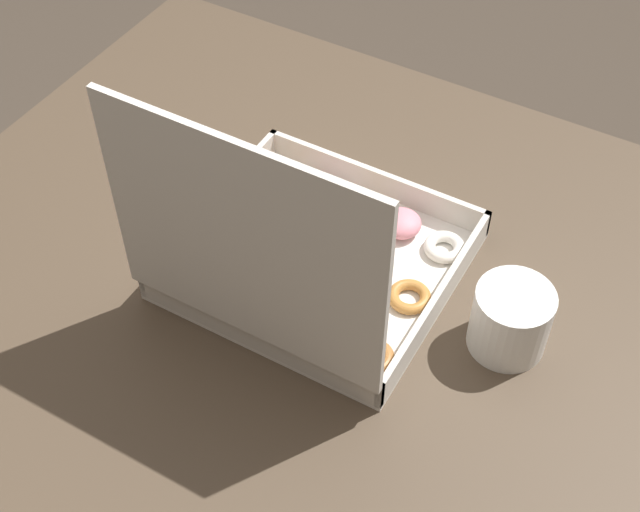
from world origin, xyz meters
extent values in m
cube|color=#4C3D2D|center=(0.00, 0.00, 0.74)|extent=(0.99, 0.91, 0.03)
cylinder|color=#4C3D2D|center=(0.45, -0.41, 0.36)|extent=(0.06, 0.06, 0.73)
cube|color=silver|center=(-0.04, -0.02, 0.76)|extent=(0.33, 0.31, 0.01)
cube|color=beige|center=(-0.04, -0.17, 0.79)|extent=(0.33, 0.01, 0.04)
cube|color=beige|center=(-0.04, 0.13, 0.79)|extent=(0.33, 0.01, 0.04)
cube|color=beige|center=(-0.20, -0.02, 0.79)|extent=(0.01, 0.31, 0.04)
cube|color=beige|center=(0.12, -0.02, 0.79)|extent=(0.01, 0.31, 0.04)
cube|color=beige|center=(-0.04, 0.13, 0.95)|extent=(0.33, 0.01, 0.28)
torus|color=white|center=(-0.17, -0.12, 0.77)|extent=(0.05, 0.05, 0.02)
ellipsoid|color=pink|center=(-0.10, -0.13, 0.78)|extent=(0.05, 0.05, 0.03)
torus|color=#9E6633|center=(-0.04, -0.12, 0.77)|extent=(0.05, 0.05, 0.02)
ellipsoid|color=pink|center=(0.02, -0.12, 0.78)|extent=(0.05, 0.05, 0.03)
torus|color=#9E6633|center=(0.09, -0.12, 0.77)|extent=(0.05, 0.05, 0.01)
torus|color=#B77A38|center=(-0.16, -0.03, 0.77)|extent=(0.05, 0.05, 0.01)
torus|color=#B77A38|center=(-0.10, -0.03, 0.77)|extent=(0.05, 0.05, 0.01)
torus|color=white|center=(-0.04, -0.02, 0.77)|extent=(0.05, 0.05, 0.01)
torus|color=pink|center=(0.02, -0.02, 0.77)|extent=(0.05, 0.05, 0.01)
ellipsoid|color=#B77A38|center=(0.08, -0.02, 0.78)|extent=(0.05, 0.05, 0.03)
torus|color=#9E6633|center=(-0.17, 0.08, 0.77)|extent=(0.05, 0.05, 0.01)
ellipsoid|color=#B77A38|center=(-0.10, 0.07, 0.78)|extent=(0.05, 0.05, 0.03)
torus|color=black|center=(-0.04, 0.08, 0.77)|extent=(0.05, 0.05, 0.02)
ellipsoid|color=white|center=(0.02, 0.07, 0.78)|extent=(0.05, 0.05, 0.02)
torus|color=pink|center=(0.09, 0.07, 0.77)|extent=(0.05, 0.05, 0.01)
cylinder|color=white|center=(-0.29, -0.03, 0.80)|extent=(0.09, 0.09, 0.09)
cylinder|color=black|center=(-0.29, -0.03, 0.84)|extent=(0.08, 0.08, 0.01)
camera|label=1|loc=(-0.41, 0.62, 1.61)|focal=50.00mm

